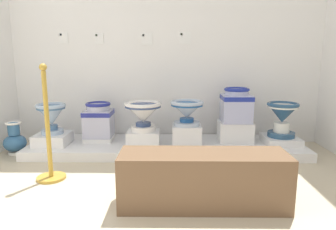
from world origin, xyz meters
The scene contains 22 objects.
ground_plane centered at (1.89, 0.81, -0.01)m, with size 5.79×5.63×0.02m, color beige.
wall_back centered at (1.89, 2.86, 1.60)m, with size 3.99×0.06×3.21m, color white.
display_platform centered at (1.89, 2.41, 0.05)m, with size 3.10×0.80×0.10m, color white.
plinth_block_rightmost centered at (0.61, 2.33, 0.16)m, with size 0.36×0.37×0.12m, color white.
antique_toilet_rightmost centered at (0.61, 2.33, 0.44)m, with size 0.33×0.33×0.34m.
plinth_block_broad_patterned centered at (1.10, 2.49, 0.13)m, with size 0.32×0.29×0.05m, color white.
antique_toilet_broad_patterned centered at (1.10, 2.49, 0.36)m, with size 0.32×0.31×0.40m.
plinth_block_squat_floral centered at (1.63, 2.35, 0.18)m, with size 0.36×0.30×0.15m, color white.
antique_toilet_squat_floral centered at (1.63, 2.35, 0.46)m, with size 0.41×0.41×0.33m.
plinth_block_slender_white centered at (2.12, 2.39, 0.21)m, with size 0.32×0.28×0.21m, color white.
antique_toilet_slender_white centered at (2.12, 2.39, 0.49)m, with size 0.37×0.37×0.28m.
plinth_block_central_ornate centered at (2.69, 2.50, 0.22)m, with size 0.39×0.28×0.23m, color white.
antique_toilet_central_ornate centered at (2.69, 2.50, 0.54)m, with size 0.34×0.33×0.39m.
plinth_block_tall_cobalt centered at (3.20, 2.40, 0.14)m, with size 0.38×0.39×0.08m, color white.
antique_toilet_tall_cobalt centered at (3.20, 2.40, 0.43)m, with size 0.35×0.35×0.39m.
info_placard_first centered at (0.64, 2.82, 1.30)m, with size 0.10×0.01×0.13m.
info_placard_second centered at (1.07, 2.82, 1.29)m, with size 0.10×0.01×0.13m.
info_placard_third centered at (1.65, 2.82, 1.29)m, with size 0.13×0.01×0.14m.
info_placard_fourth centered at (2.11, 2.82, 1.30)m, with size 0.14×0.01×0.14m.
decorative_vase_spare centered at (0.20, 2.29, 0.15)m, with size 0.25×0.25×0.37m.
stanchion_post_near_left centered at (0.88, 1.58, 0.31)m, with size 0.25×0.25×1.02m.
museum_bench centered at (2.18, 1.11, 0.20)m, with size 1.21×0.36×0.40m, color brown.
Camera 1 is at (1.95, -0.97, 1.08)m, focal length 32.59 mm.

